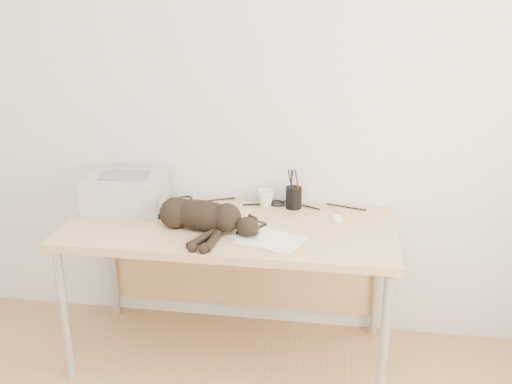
% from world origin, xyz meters
% --- Properties ---
extents(wall_back, '(3.50, 0.00, 3.50)m').
position_xyz_m(wall_back, '(0.00, 1.75, 1.30)').
color(wall_back, silver).
rests_on(wall_back, floor).
extents(desk, '(1.60, 0.70, 0.74)m').
position_xyz_m(desk, '(0.00, 1.48, 0.61)').
color(desk, tan).
rests_on(desk, floor).
extents(printer, '(0.42, 0.37, 0.19)m').
position_xyz_m(printer, '(-0.57, 1.53, 0.83)').
color(printer, '#A3A3A8').
rests_on(printer, desk).
extents(papers, '(0.37, 0.32, 0.01)m').
position_xyz_m(papers, '(0.20, 1.25, 0.74)').
color(papers, white).
rests_on(papers, desk).
extents(cat, '(0.66, 0.39, 0.15)m').
position_xyz_m(cat, '(-0.13, 1.31, 0.81)').
color(cat, black).
rests_on(cat, desk).
extents(mug, '(0.12, 0.12, 0.08)m').
position_xyz_m(mug, '(0.14, 1.67, 0.78)').
color(mug, white).
rests_on(mug, desk).
extents(pen_cup, '(0.08, 0.08, 0.21)m').
position_xyz_m(pen_cup, '(0.29, 1.66, 0.80)').
color(pen_cup, black).
rests_on(pen_cup, desk).
extents(remote_grey, '(0.09, 0.18, 0.02)m').
position_xyz_m(remote_grey, '(-0.22, 1.53, 0.75)').
color(remote_grey, slate).
rests_on(remote_grey, desk).
extents(remote_black, '(0.13, 0.17, 0.02)m').
position_xyz_m(remote_black, '(0.12, 1.33, 0.75)').
color(remote_black, black).
rests_on(remote_black, desk).
extents(mouse, '(0.08, 0.11, 0.03)m').
position_xyz_m(mouse, '(0.51, 1.54, 0.76)').
color(mouse, white).
rests_on(mouse, desk).
extents(cable_tangle, '(1.36, 0.09, 0.01)m').
position_xyz_m(cable_tangle, '(0.00, 1.70, 0.75)').
color(cable_tangle, black).
rests_on(cable_tangle, desk).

